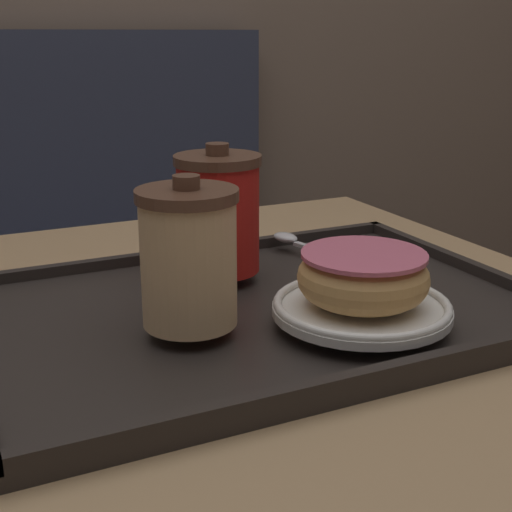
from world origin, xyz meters
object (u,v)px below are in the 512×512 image
object	(u,v)px
coffee_cup_rear	(218,213)
donut_chocolate_glazed	(363,276)
coffee_cup_front	(189,257)
spoon	(297,242)

from	to	relation	value
coffee_cup_rear	donut_chocolate_glazed	size ratio (longest dim) A/B	1.15
coffee_cup_front	donut_chocolate_glazed	world-z (taller)	coffee_cup_front
donut_chocolate_glazed	spoon	size ratio (longest dim) A/B	0.84
coffee_cup_rear	donut_chocolate_glazed	bearing A→B (deg)	-68.71
coffee_cup_rear	donut_chocolate_glazed	world-z (taller)	coffee_cup_rear
coffee_cup_front	spoon	xyz separation A→B (m)	(0.20, 0.17, -0.06)
donut_chocolate_glazed	coffee_cup_rear	bearing A→B (deg)	111.29
coffee_cup_front	donut_chocolate_glazed	size ratio (longest dim) A/B	1.11
coffee_cup_front	spoon	bearing A→B (deg)	40.34
coffee_cup_rear	donut_chocolate_glazed	xyz separation A→B (m)	(0.07, -0.17, -0.03)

